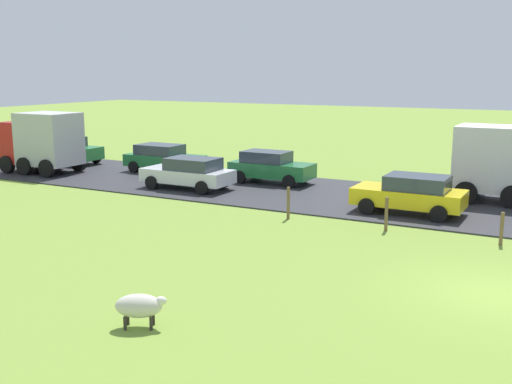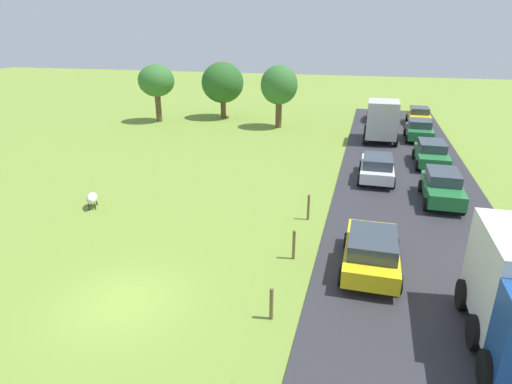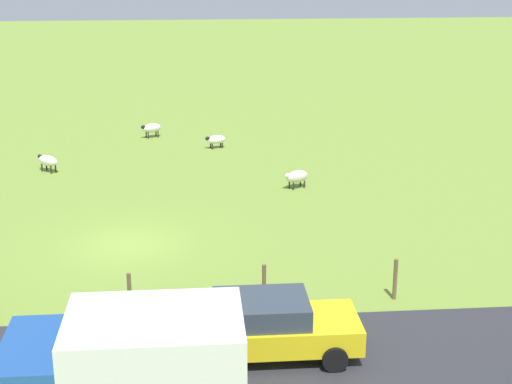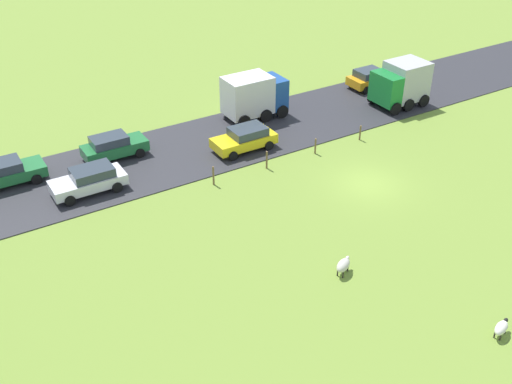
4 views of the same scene
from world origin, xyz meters
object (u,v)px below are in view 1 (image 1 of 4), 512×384
object	(u,v)px
truck_0	(510,162)
car_5	(189,172)
car_2	(67,150)
car_4	(411,193)
car_3	(163,158)
sheep_1	(139,306)
car_6	(270,167)
truck_2	(43,141)

from	to	relation	value
truck_0	car_5	distance (m)	14.38
car_2	car_4	size ratio (longest dim) A/B	0.93
car_3	sheep_1	bearing A→B (deg)	-145.00
truck_0	car_4	xyz separation A→B (m)	(-4.05, 3.17, -0.93)
truck_0	car_6	xyz separation A→B (m)	(-0.59, 11.12, -0.91)
sheep_1	car_4	xyz separation A→B (m)	(13.74, -2.53, 0.36)
sheep_1	car_6	bearing A→B (deg)	17.48
truck_2	sheep_1	bearing A→B (deg)	-128.26
truck_2	car_5	bearing A→B (deg)	-91.57
sheep_1	car_4	bearing A→B (deg)	-10.45
truck_0	truck_2	xyz separation A→B (m)	(-3.59, 23.71, 0.02)
car_3	car_5	size ratio (longest dim) A/B	1.01
truck_0	car_2	world-z (taller)	truck_0
truck_2	car_4	distance (m)	20.57
car_6	car_2	bearing A→B (deg)	89.86
car_4	car_5	xyz separation A→B (m)	(0.19, 10.65, -0.01)
truck_0	truck_2	world-z (taller)	truck_2
truck_2	car_3	distance (m)	6.71
truck_0	sheep_1	bearing A→B (deg)	162.24
car_2	car_5	world-z (taller)	car_2
truck_2	car_5	size ratio (longest dim) A/B	0.96
truck_2	car_2	size ratio (longest dim) A/B	1.06
car_2	car_5	bearing A→B (deg)	-106.56
truck_0	truck_2	size ratio (longest dim) A/B	1.08
car_2	car_3	size ratio (longest dim) A/B	0.90
car_3	truck_0	bearing A→B (deg)	-88.77
truck_2	car_2	distance (m)	3.40
truck_2	car_3	world-z (taller)	truck_2
sheep_1	car_5	bearing A→B (deg)	30.23
sheep_1	car_2	size ratio (longest dim) A/B	0.30
car_3	car_6	world-z (taller)	car_6
car_5	truck_0	bearing A→B (deg)	-74.38
truck_0	car_4	size ratio (longest dim) A/B	1.07
car_4	car_6	world-z (taller)	car_6
truck_2	car_3	size ratio (longest dim) A/B	0.95
car_4	car_6	xyz separation A→B (m)	(3.46, 7.95, 0.02)
truck_0	car_2	distance (m)	24.97
sheep_1	car_2	bearing A→B (deg)	48.15
car_4	car_3	bearing A→B (deg)	76.00
car_3	car_5	world-z (taller)	car_3
sheep_1	car_4	distance (m)	13.98
car_4	car_5	bearing A→B (deg)	88.98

